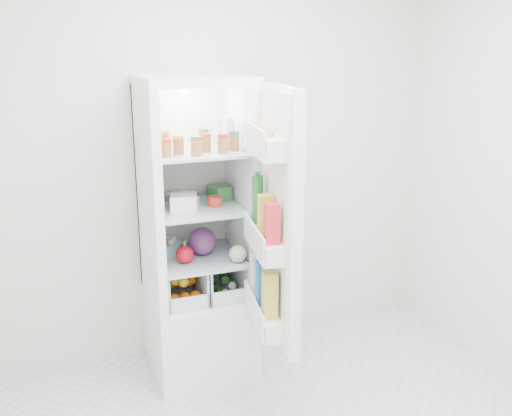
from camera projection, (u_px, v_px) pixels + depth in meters
name	position (u px, v px, depth m)	size (l,w,h in m)	color
room_walls	(326.00, 144.00, 2.17)	(3.02, 3.02, 2.61)	beige
refrigerator	(197.00, 266.00, 3.48)	(0.60, 0.60, 1.80)	white
shelf_low	(199.00, 258.00, 3.40)	(0.49, 0.53, 0.01)	#ADBFCB
shelf_mid	(198.00, 208.00, 3.32)	(0.49, 0.53, 0.01)	#ADBFCB
shelf_top	(196.00, 152.00, 3.23)	(0.49, 0.53, 0.01)	#ADBFCB
crisper_left	(180.00, 281.00, 3.39)	(0.23, 0.46, 0.22)	silver
crisper_right	(219.00, 275.00, 3.48)	(0.23, 0.46, 0.22)	silver
condiment_jars	(197.00, 145.00, 3.16)	(0.46, 0.34, 0.08)	#B21919
squeeze_bottle	(227.00, 132.00, 3.36)	(0.05, 0.05, 0.16)	silver
tub_white	(184.00, 202.00, 3.22)	(0.15, 0.15, 0.09)	white
tub_cream	(187.00, 205.00, 3.22)	(0.12, 0.12, 0.07)	white
tin_red	(215.00, 201.00, 3.32)	(0.08, 0.08, 0.06)	red
foil_tray	(181.00, 196.00, 3.46)	(0.18, 0.14, 0.05)	silver
tub_green	(219.00, 192.00, 3.47)	(0.10, 0.14, 0.08)	#3A803E
red_cabbage	(202.00, 241.00, 3.41)	(0.17, 0.17, 0.17)	#5A1F54
bell_pepper	(185.00, 254.00, 3.28)	(0.10, 0.10, 0.10)	red
mushroom_bowl	(168.00, 249.00, 3.42)	(0.16, 0.16, 0.08)	#95C6DF
salad_bag	(238.00, 254.00, 3.29)	(0.10, 0.10, 0.10)	#B5C694
citrus_pile	(181.00, 286.00, 3.38)	(0.20, 0.31, 0.16)	#DF5F0B
veg_pile	(220.00, 282.00, 3.49)	(0.16, 0.30, 0.10)	#234E1A
fridge_door	(275.00, 223.00, 2.88)	(0.26, 0.60, 1.30)	white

